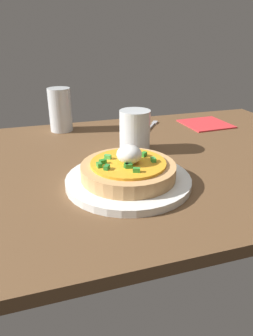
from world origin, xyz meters
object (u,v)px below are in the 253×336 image
(pizza, at_px, (127,169))
(cup_far, at_px, (135,133))
(plate, at_px, (126,181))
(napkin, at_px, (206,124))
(fork, at_px, (152,125))
(cup_near, at_px, (60,111))

(pizza, xyz_separation_m, cup_far, (0.07, 0.17, 0.01))
(pizza, bearing_deg, plate, 77.89)
(cup_far, distance_m, napkin, 0.33)
(fork, bearing_deg, cup_far, -177.44)
(pizza, relative_size, napkin, 1.34)
(fork, bearing_deg, pizza, -173.10)
(cup_near, bearing_deg, pizza, -78.20)
(pizza, height_order, fork, pizza)
(pizza, relative_size, cup_near, 1.47)
(cup_near, distance_m, napkin, 0.45)
(plate, relative_size, cup_far, 2.41)
(pizza, distance_m, cup_far, 0.18)
(cup_near, bearing_deg, fork, -7.84)
(plate, distance_m, fork, 0.40)
(plate, relative_size, fork, 2.52)
(pizza, xyz_separation_m, cup_near, (-0.08, 0.39, 0.02))
(fork, bearing_deg, plate, -173.11)
(pizza, xyz_separation_m, napkin, (0.36, 0.32, -0.03))
(cup_near, distance_m, cup_far, 0.27)
(plate, xyz_separation_m, cup_near, (-0.08, 0.39, 0.05))
(plate, bearing_deg, cup_near, 101.83)
(cup_near, relative_size, napkin, 0.91)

